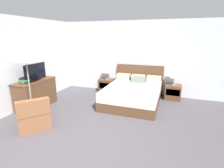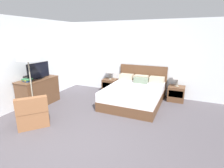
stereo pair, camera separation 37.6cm
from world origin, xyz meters
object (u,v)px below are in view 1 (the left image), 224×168
(nightstand_right, at_px, (173,92))
(book_red_cover, at_px, (24,83))
(tv, at_px, (35,72))
(table_lamp_left, at_px, (107,70))
(bed, at_px, (133,93))
(book_small_top, at_px, (24,81))
(book_blue_cover, at_px, (24,82))
(dresser, at_px, (36,93))
(nightstand_left, at_px, (107,86))
(floor_lamp, at_px, (26,61))
(armchair_by_window, at_px, (33,116))
(table_lamp_right, at_px, (174,75))

(nightstand_right, bearing_deg, book_red_cover, -147.59)
(tv, bearing_deg, table_lamp_left, 53.71)
(table_lamp_left, xyz_separation_m, tv, (-1.47, -2.00, 0.22))
(bed, height_order, book_small_top, bed)
(bed, relative_size, book_blue_cover, 11.34)
(dresser, xyz_separation_m, book_blue_cover, (-0.01, -0.37, 0.45))
(tv, height_order, book_small_top, tv)
(bed, distance_m, book_small_top, 3.21)
(bed, xyz_separation_m, book_small_top, (-2.65, -1.71, 0.60))
(tv, distance_m, book_red_cover, 0.50)
(tv, bearing_deg, bed, 25.26)
(nightstand_left, xyz_separation_m, book_small_top, (-1.45, -2.45, 0.66))
(book_blue_cover, bearing_deg, floor_lamp, -25.47)
(tv, relative_size, book_small_top, 3.52)
(dresser, xyz_separation_m, book_small_top, (0.02, -0.37, 0.48))
(floor_lamp, bearing_deg, tv, 118.92)
(nightstand_left, height_order, armchair_by_window, armchair_by_window)
(table_lamp_left, bearing_deg, book_small_top, -120.68)
(nightstand_right, bearing_deg, tv, -152.65)
(dresser, relative_size, book_red_cover, 6.85)
(floor_lamp, bearing_deg, table_lamp_left, 66.75)
(book_blue_cover, bearing_deg, table_lamp_left, 58.79)
(bed, bearing_deg, book_small_top, -147.22)
(nightstand_left, xyz_separation_m, dresser, (-1.47, -2.08, 0.18))
(dresser, bearing_deg, nightstand_left, 54.75)
(bed, height_order, table_lamp_right, bed)
(table_lamp_right, distance_m, tv, 4.36)
(table_lamp_right, bearing_deg, table_lamp_left, 180.00)
(nightstand_right, distance_m, tv, 4.43)
(nightstand_right, distance_m, dresser, 4.40)
(dresser, distance_m, tv, 0.64)
(nightstand_left, xyz_separation_m, book_blue_cover, (-1.49, -2.45, 0.63))
(table_lamp_right, xyz_separation_m, book_blue_cover, (-3.88, -2.45, 0.03))
(book_small_top, bearing_deg, floor_lamp, -27.54)
(bed, distance_m, tv, 3.05)
(floor_lamp, bearing_deg, nightstand_right, 36.64)
(nightstand_right, distance_m, book_small_top, 4.61)
(book_blue_cover, distance_m, book_small_top, 0.04)
(floor_lamp, bearing_deg, book_small_top, 152.46)
(table_lamp_left, xyz_separation_m, book_blue_cover, (-1.49, -2.45, 0.03))
(armchair_by_window, relative_size, floor_lamp, 0.57)
(nightstand_left, bearing_deg, book_small_top, -120.70)
(table_lamp_right, relative_size, book_red_cover, 2.50)
(bed, bearing_deg, armchair_by_window, -127.75)
(bed, relative_size, floor_lamp, 1.22)
(book_red_cover, bearing_deg, book_blue_cover, 180.00)
(nightstand_right, distance_m, armchair_by_window, 4.33)
(dresser, height_order, book_red_cover, book_red_cover)
(nightstand_right, xyz_separation_m, floor_lamp, (-3.52, -2.62, 1.22))
(armchair_by_window, bearing_deg, nightstand_right, 45.71)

